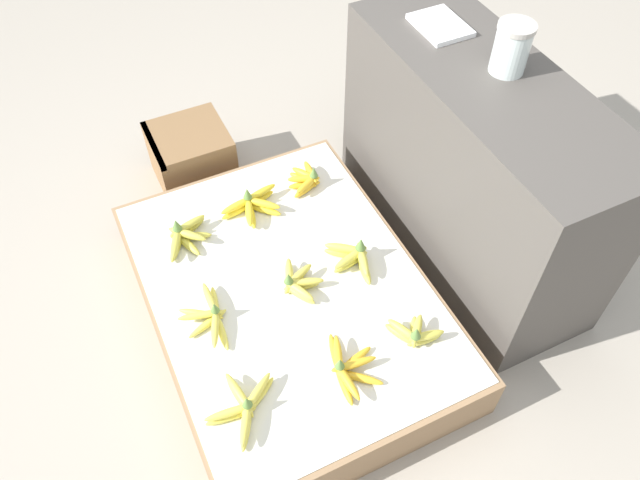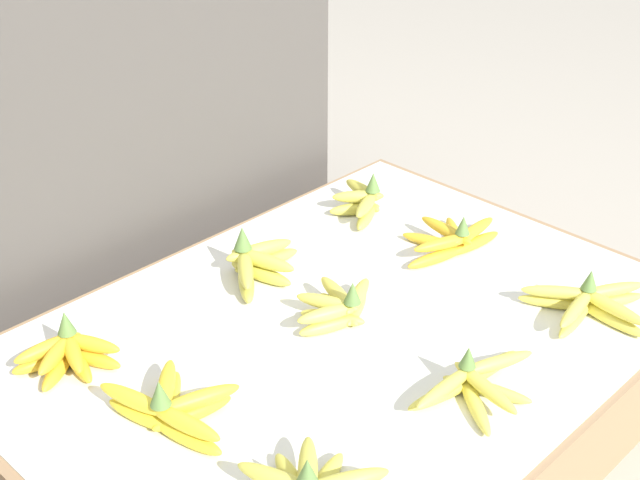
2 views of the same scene
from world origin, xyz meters
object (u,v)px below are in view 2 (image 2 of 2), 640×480
object	(u,v)px
banana_bunch_back_midright	(362,201)
banana_bunch_middle_left	(171,408)
banana_bunch_back_left	(68,353)
banana_bunch_front_midleft	(474,383)
banana_bunch_middle_midright	(453,239)
banana_bunch_back_midleft	(256,264)
banana_bunch_middle_midleft	(339,307)
banana_bunch_front_midright	(589,303)

from	to	relation	value
banana_bunch_back_midright	banana_bunch_middle_left	bearing A→B (deg)	-160.77
banana_bunch_back_left	banana_bunch_front_midleft	bearing A→B (deg)	-51.76
banana_bunch_middle_midright	banana_bunch_back_midleft	bearing A→B (deg)	149.71
banana_bunch_middle_midright	banana_bunch_back_midright	xyz separation A→B (m)	(-0.01, 0.25, 0.01)
banana_bunch_middle_midleft	banana_bunch_back_left	distance (m)	0.50
banana_bunch_middle_midright	banana_bunch_back_midright	size ratio (longest dim) A/B	1.60
banana_bunch_middle_left	banana_bunch_middle_midleft	xyz separation A→B (m)	(0.40, 0.01, -0.00)
banana_bunch_front_midright	banana_bunch_back_left	bearing A→B (deg)	143.89
banana_bunch_back_midleft	banana_bunch_back_midright	distance (m)	0.36
banana_bunch_back_left	banana_bunch_back_midleft	world-z (taller)	banana_bunch_back_midleft
banana_bunch_front_midright	banana_bunch_back_midright	world-z (taller)	banana_bunch_back_midright
banana_bunch_middle_left	banana_bunch_back_midright	xyz separation A→B (m)	(0.75, 0.26, 0.00)
banana_bunch_front_midleft	banana_bunch_front_midright	distance (m)	0.35
banana_bunch_middle_midleft	banana_bunch_middle_midright	size ratio (longest dim) A/B	0.80
banana_bunch_front_midright	banana_bunch_back_midleft	xyz separation A→B (m)	(-0.35, 0.55, 0.01)
banana_bunch_middle_left	banana_bunch_front_midright	bearing A→B (deg)	-23.53
banana_bunch_back_midleft	banana_bunch_middle_midleft	bearing A→B (deg)	-87.46
banana_bunch_middle_midright	banana_bunch_middle_left	bearing A→B (deg)	-179.11
banana_bunch_front_midleft	banana_bunch_middle_left	distance (m)	0.50
banana_bunch_front_midleft	banana_bunch_back_midright	bearing A→B (deg)	58.26
banana_bunch_front_midright	banana_bunch_front_midleft	bearing A→B (deg)	177.17
banana_bunch_front_midleft	banana_bunch_middle_midright	bearing A→B (deg)	41.21
banana_bunch_front_midright	banana_bunch_middle_left	distance (m)	0.81
banana_bunch_middle_left	banana_bunch_middle_midleft	world-z (taller)	banana_bunch_middle_left
banana_bunch_back_midleft	banana_bunch_middle_midright	bearing A→B (deg)	-30.29
banana_bunch_middle_midleft	banana_bunch_back_midright	xyz separation A→B (m)	(0.35, 0.26, 0.00)
banana_bunch_front_midleft	banana_bunch_middle_left	bearing A→B (deg)	142.38
banana_bunch_back_midright	banana_bunch_front_midleft	bearing A→B (deg)	-121.74
banana_bunch_middle_midright	banana_bunch_back_midright	distance (m)	0.25
banana_bunch_middle_left	banana_bunch_back_midleft	xyz separation A→B (m)	(0.39, 0.23, 0.00)
banana_bunch_middle_left	banana_bunch_back_midleft	size ratio (longest dim) A/B	1.13
banana_bunch_back_midleft	banana_bunch_back_midright	world-z (taller)	banana_bunch_back_midleft
banana_bunch_front_midleft	banana_bunch_back_midright	world-z (taller)	banana_bunch_back_midright
banana_bunch_back_midleft	banana_bunch_back_midright	bearing A→B (deg)	5.15
banana_bunch_front_midleft	banana_bunch_back_left	distance (m)	0.70
banana_bunch_middle_midleft	banana_bunch_middle_midright	bearing A→B (deg)	1.04
banana_bunch_back_left	banana_bunch_front_midright	bearing A→B (deg)	-36.11
banana_bunch_front_midright	banana_bunch_middle_midright	xyz separation A→B (m)	(0.02, 0.34, -0.00)
banana_bunch_middle_midleft	banana_bunch_front_midright	bearing A→B (deg)	-43.75
banana_bunch_back_midleft	banana_bunch_front_midright	bearing A→B (deg)	-57.39
banana_bunch_middle_left	banana_bunch_middle_midright	size ratio (longest dim) A/B	0.95
banana_bunch_front_midleft	banana_bunch_back_midright	size ratio (longest dim) A/B	1.66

